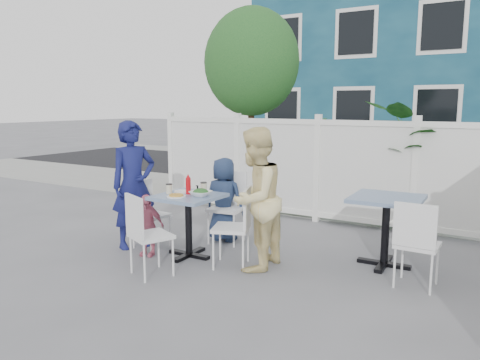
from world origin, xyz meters
The scene contains 29 objects.
ground centered at (0.00, 0.00, 0.00)m, with size 80.00×80.00×0.00m, color slate.
near_sidewalk centered at (0.00, 3.80, 0.01)m, with size 24.00×2.60×0.01m, color gray.
street centered at (0.00, 7.50, 0.00)m, with size 24.00×5.00×0.01m, color black.
far_sidewalk centered at (0.00, 10.60, 0.01)m, with size 24.00×1.60×0.01m, color gray.
building centered at (-0.50, 14.00, 3.00)m, with size 11.00×6.00×6.00m.
fence_back centered at (0.10, 2.40, 0.78)m, with size 5.86×0.08×1.60m.
tree centered at (-1.60, 3.30, 2.59)m, with size 1.80×1.62×3.59m.
utility_cabinet centered at (-3.12, 4.00, 0.63)m, with size 0.68×0.49×1.26m, color gold.
potted_shrub_a centered at (-0.39, 3.10, 0.81)m, with size 0.90×0.90×1.61m, color #19491D.
potted_shrub_b centered at (1.36, 3.00, 0.94)m, with size 1.69×1.46×1.87m, color #19491D.
main_table centered at (-0.58, -0.01, 0.59)m, with size 0.72×0.72×0.76m.
spare_table centered at (1.55, 0.88, 0.63)m, with size 0.79×0.79×0.81m.
chair_left centered at (-1.28, 0.04, 0.50)m, with size 0.41×0.42×0.87m.
chair_right centered at (0.12, 0.00, 0.53)m, with size 0.52×0.53×0.91m.
chair_back centered at (-0.51, 0.80, 0.55)m, with size 0.48×0.47×0.94m.
chair_near centered at (-0.57, -0.79, 0.52)m, with size 0.53×0.52×0.90m.
chair_spare centered at (1.97, 0.35, 0.52)m, with size 0.41×0.40×0.89m.
man centered at (-1.41, -0.05, 0.82)m, with size 0.60×0.39×1.63m, color #141852.
woman centered at (0.31, 0.05, 0.80)m, with size 0.77×0.60×1.59m, color #F8D14D.
boy centered at (-0.58, 0.78, 0.57)m, with size 0.55×0.36×1.13m, color navy.
toddler centered at (-1.04, -0.24, 0.38)m, with size 0.45×0.19×0.76m, color #D86D89.
plate_main centered at (-0.62, -0.18, 0.77)m, with size 0.22×0.22×0.01m, color white.
plate_side centered at (-0.75, 0.11, 0.77)m, with size 0.22×0.22×0.01m, color white.
salad_bowl centered at (-0.41, 0.01, 0.79)m, with size 0.25×0.25×0.06m, color white.
coffee_cup_a centered at (-0.82, -0.06, 0.82)m, with size 0.07×0.07×0.11m, color beige.
coffee_cup_b centered at (-0.51, 0.22, 0.82)m, with size 0.08×0.08×0.12m, color beige.
ketchup_bottle centered at (-0.61, 0.04, 0.86)m, with size 0.06×0.06×0.20m, color #BF0810.
salt_shaker centered at (-0.63, 0.22, 0.79)m, with size 0.03×0.03×0.07m, color white.
pepper_shaker centered at (-0.62, 0.24, 0.80)m, with size 0.03×0.03×0.07m, color black.
Camera 1 is at (2.78, -4.38, 1.84)m, focal length 35.00 mm.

